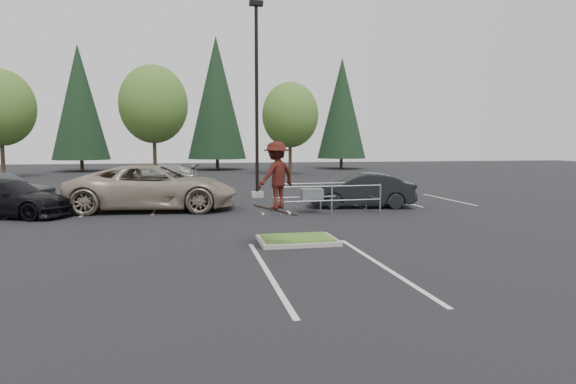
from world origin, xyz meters
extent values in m
plane|color=black|center=(0.00, 0.00, 0.00)|extent=(120.00, 120.00, 0.00)
cube|color=#99958E|center=(0.00, 0.00, 0.06)|extent=(2.20, 1.60, 0.12)
cube|color=#31561B|center=(0.00, 0.00, 0.13)|extent=(1.95, 1.35, 0.05)
cube|color=silver|center=(-4.50, 9.00, 0.00)|extent=(0.12, 5.20, 0.01)
cube|color=silver|center=(-7.20, 9.00, 0.00)|extent=(0.12, 5.20, 0.01)
cube|color=silver|center=(-9.90, 9.00, 0.00)|extent=(0.12, 5.20, 0.01)
cube|color=silver|center=(4.50, 9.00, 0.00)|extent=(0.12, 5.20, 0.01)
cube|color=silver|center=(7.20, 9.00, 0.00)|extent=(0.12, 5.20, 0.01)
cube|color=silver|center=(9.90, 9.00, 0.00)|extent=(0.12, 5.20, 0.01)
cube|color=silver|center=(-1.35, -3.00, 0.00)|extent=(0.12, 6.00, 0.01)
cube|color=silver|center=(1.35, -3.00, 0.00)|extent=(0.12, 6.00, 0.01)
cube|color=#99958E|center=(0.50, 12.00, 0.15)|extent=(0.60, 0.60, 0.30)
cylinder|color=black|center=(0.50, 12.00, 5.00)|extent=(0.18, 0.18, 10.00)
cube|color=black|center=(0.50, 12.00, 10.00)|extent=(0.70, 0.35, 0.25)
cylinder|color=#38281C|center=(-18.00, 30.00, 1.61)|extent=(0.32, 0.32, 3.23)
ellipsoid|color=#396826|center=(-18.00, 30.00, 5.78)|extent=(5.44, 5.44, 6.26)
sphere|color=#396826|center=(-17.40, 29.70, 5.10)|extent=(3.40, 3.40, 3.40)
cylinder|color=#38281C|center=(-6.00, 30.50, 1.75)|extent=(0.32, 0.32, 3.50)
ellipsoid|color=#396826|center=(-6.00, 30.50, 6.26)|extent=(5.89, 5.89, 6.77)
sphere|color=#396826|center=(-5.40, 30.20, 5.52)|extent=(3.68, 3.68, 3.68)
sphere|color=#396826|center=(-6.50, 30.90, 5.70)|extent=(4.05, 4.05, 4.05)
cylinder|color=#38281C|center=(6.00, 29.80, 1.52)|extent=(0.32, 0.32, 3.04)
ellipsoid|color=#396826|center=(6.00, 29.80, 5.44)|extent=(5.12, 5.12, 5.89)
sphere|color=#396826|center=(6.60, 29.50, 4.80)|extent=(3.20, 3.20, 3.20)
sphere|color=#396826|center=(5.50, 30.20, 4.96)|extent=(3.52, 3.52, 3.52)
cylinder|color=#38281C|center=(-14.00, 40.00, 0.60)|extent=(0.36, 0.36, 1.20)
cone|color=black|center=(-14.00, 40.00, 7.10)|extent=(5.72, 5.72, 11.80)
cylinder|color=#38281C|center=(0.00, 40.50, 0.60)|extent=(0.36, 0.36, 1.20)
cone|color=black|center=(0.00, 40.50, 7.85)|extent=(6.38, 6.38, 13.30)
cylinder|color=#38281C|center=(14.00, 39.50, 0.60)|extent=(0.36, 0.36, 1.20)
cone|color=black|center=(14.00, 39.50, 6.85)|extent=(5.50, 5.50, 11.30)
cylinder|color=#95989D|center=(0.44, 4.93, 0.60)|extent=(0.06, 0.06, 1.20)
cylinder|color=#95989D|center=(0.39, 6.39, 0.60)|extent=(0.06, 0.06, 1.20)
cylinder|color=#95989D|center=(2.53, 5.01, 0.60)|extent=(0.06, 0.06, 1.20)
cylinder|color=#95989D|center=(2.47, 6.47, 0.60)|extent=(0.06, 0.06, 1.20)
cylinder|color=#95989D|center=(4.61, 5.09, 0.60)|extent=(0.06, 0.06, 1.20)
cylinder|color=#95989D|center=(4.56, 6.55, 0.60)|extent=(0.06, 0.06, 1.20)
cylinder|color=#95989D|center=(2.53, 5.01, 0.57)|extent=(4.17, 0.22, 0.05)
cylinder|color=#95989D|center=(2.53, 5.01, 1.15)|extent=(4.17, 0.22, 0.05)
cylinder|color=#95989D|center=(2.47, 6.47, 0.57)|extent=(4.17, 0.22, 0.05)
cylinder|color=#95989D|center=(2.47, 6.47, 1.15)|extent=(4.17, 0.22, 0.05)
cube|color=#95989D|center=(1.87, 5.71, 0.75)|extent=(0.91, 0.58, 0.50)
cube|color=black|center=(-0.81, -1.00, 1.09)|extent=(1.14, 0.42, 0.34)
cylinder|color=beige|center=(-1.16, -1.12, 1.03)|extent=(0.07, 0.04, 0.07)
cylinder|color=beige|center=(-1.16, -0.88, 1.03)|extent=(0.07, 0.04, 0.07)
cylinder|color=beige|center=(-0.46, -1.12, 1.03)|extent=(0.07, 0.04, 0.07)
cylinder|color=beige|center=(-0.46, -0.88, 1.03)|extent=(0.07, 0.04, 0.07)
imported|color=maroon|center=(-0.81, -1.00, 2.01)|extent=(1.30, 1.17, 1.75)
imported|color=gray|center=(-4.50, 7.91, 0.97)|extent=(7.30, 3.94, 1.95)
imported|color=black|center=(-10.00, 7.00, 0.73)|extent=(5.40, 3.63, 1.45)
imported|color=black|center=(4.50, 7.00, 0.76)|extent=(4.84, 2.49, 1.52)
imported|color=gray|center=(-4.85, 22.00, 0.73)|extent=(5.34, 3.04, 1.46)
camera|label=1|loc=(-2.98, -13.27, 2.82)|focal=30.00mm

